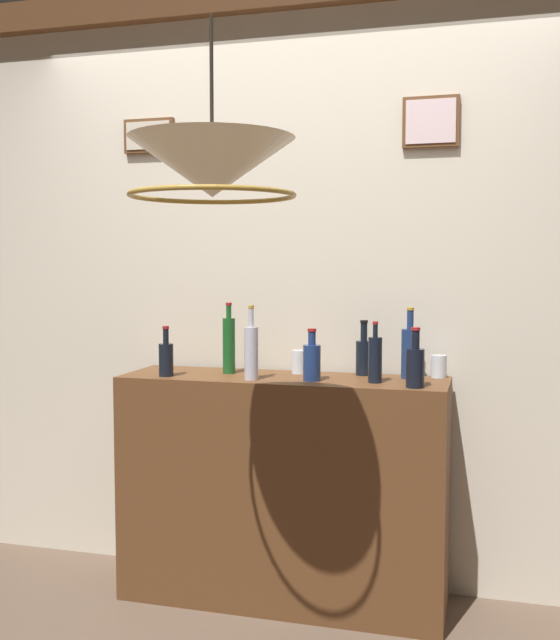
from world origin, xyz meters
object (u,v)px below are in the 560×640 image
object	(u,v)px
liquor_bottle_vermouth	(229,344)
pendant_lamp	(212,170)
liquor_bottle_rum	(415,365)
liquor_bottle_gin	(166,358)
liquor_bottle_sherry	(375,359)
liquor_bottle_mezcal	(251,352)
glass_tumbler_rocks	(439,366)
liquor_bottle_scotch	(364,355)
liquor_bottle_rye	(312,361)
glass_tumbler_highball	(299,362)
liquor_bottle_bourbon	(410,352)

from	to	relation	value
liquor_bottle_vermouth	pendant_lamp	bearing A→B (deg)	-73.55
liquor_bottle_rum	liquor_bottle_gin	size ratio (longest dim) A/B	1.09
liquor_bottle_rum	liquor_bottle_sherry	size ratio (longest dim) A/B	0.95
pendant_lamp	liquor_bottle_mezcal	bearing A→B (deg)	98.62
liquor_bottle_rum	glass_tumbler_rocks	xyz separation A→B (m)	(0.07, 0.29, -0.04)
liquor_bottle_mezcal	pendant_lamp	world-z (taller)	pendant_lamp
liquor_bottle_mezcal	liquor_bottle_scotch	world-z (taller)	liquor_bottle_mezcal
liquor_bottle_rye	glass_tumbler_rocks	world-z (taller)	liquor_bottle_rye
liquor_bottle_gin	glass_tumbler_rocks	xyz separation A→B (m)	(1.14, 0.28, -0.03)
glass_tumbler_highball	glass_tumbler_rocks	bearing A→B (deg)	3.83
glass_tumbler_rocks	liquor_bottle_rye	bearing A→B (deg)	-155.33
liquor_bottle_gin	liquor_bottle_sherry	xyz separation A→B (m)	(0.90, 0.06, 0.02)
liquor_bottle_vermouth	liquor_bottle_scotch	xyz separation A→B (m)	(0.59, 0.11, -0.04)
liquor_bottle_rum	liquor_bottle_mezcal	bearing A→B (deg)	178.23
liquor_bottle_mezcal	glass_tumbler_rocks	size ratio (longest dim) A/B	3.26
liquor_bottle_bourbon	glass_tumbler_highball	distance (m)	0.49
liquor_bottle_rum	liquor_bottle_rye	xyz separation A→B (m)	(-0.43, 0.06, -0.00)
liquor_bottle_gin	liquor_bottle_mezcal	bearing A→B (deg)	0.67
liquor_bottle_scotch	pendant_lamp	distance (m)	1.27
glass_tumbler_rocks	glass_tumbler_highball	world-z (taller)	glass_tumbler_highball
liquor_bottle_rum	glass_tumbler_highball	world-z (taller)	liquor_bottle_rum
liquor_bottle_scotch	glass_tumbler_highball	xyz separation A→B (m)	(-0.29, -0.03, -0.04)
liquor_bottle_mezcal	liquor_bottle_sherry	world-z (taller)	liquor_bottle_mezcal
liquor_bottle_rye	liquor_bottle_bourbon	size ratio (longest dim) A/B	0.72
liquor_bottle_mezcal	liquor_bottle_rye	distance (m)	0.26
liquor_bottle_sherry	liquor_bottle_rum	bearing A→B (deg)	-25.47
liquor_bottle_mezcal	liquor_bottle_gin	distance (m)	0.39
liquor_bottle_mezcal	liquor_bottle_bourbon	distance (m)	0.67
liquor_bottle_scotch	liquor_bottle_bourbon	bearing A→B (deg)	-12.02
liquor_bottle_scotch	glass_tumbler_highball	distance (m)	0.29
liquor_bottle_sherry	pendant_lamp	world-z (taller)	pendant_lamp
liquor_bottle_vermouth	liquor_bottle_rum	xyz separation A→B (m)	(0.84, -0.17, -0.04)
liquor_bottle_rye	glass_tumbler_highball	distance (m)	0.22
glass_tumbler_rocks	glass_tumbler_highball	distance (m)	0.61
liquor_bottle_mezcal	liquor_bottle_bourbon	bearing A→B (deg)	18.49
liquor_bottle_vermouth	liquor_bottle_bourbon	size ratio (longest dim) A/B	1.04
liquor_bottle_vermouth	liquor_bottle_sherry	xyz separation A→B (m)	(0.67, -0.09, -0.03)
liquor_bottle_bourbon	liquor_bottle_sherry	bearing A→B (deg)	-129.28
liquor_bottle_rum	liquor_bottle_rye	distance (m)	0.44
pendant_lamp	liquor_bottle_gin	bearing A→B (deg)	123.80
liquor_bottle_gin	liquor_bottle_bourbon	xyz separation A→B (m)	(1.03, 0.22, 0.04)
liquor_bottle_bourbon	liquor_bottle_sherry	distance (m)	0.20
liquor_bottle_rye	liquor_bottle_gin	distance (m)	0.64
liquor_bottle_rye	liquor_bottle_bourbon	bearing A→B (deg)	24.09
liquor_bottle_scotch	liquor_bottle_mezcal	bearing A→B (deg)	-149.39
liquor_bottle_rum	liquor_bottle_gin	distance (m)	1.07
liquor_bottle_vermouth	liquor_bottle_gin	xyz separation A→B (m)	(-0.23, -0.16, -0.05)
liquor_bottle_vermouth	liquor_bottle_sherry	world-z (taller)	liquor_bottle_vermouth
liquor_bottle_rum	liquor_bottle_scotch	size ratio (longest dim) A/B	0.99
liquor_bottle_bourbon	liquor_bottle_sherry	xyz separation A→B (m)	(-0.13, -0.15, -0.02)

